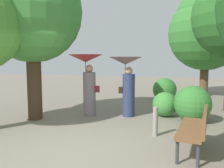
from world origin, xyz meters
TOP-DOWN VIEW (x-y plane):
  - ground_plane at (0.00, 0.00)m, footprint 40.00×40.00m
  - person_left at (-0.69, 2.80)m, footprint 1.09×1.09m
  - person_right at (0.56, 2.97)m, footprint 1.04×1.04m
  - park_bench at (2.37, 0.37)m, footprint 0.73×1.56m
  - tree_mid_left at (-2.05, 1.95)m, footprint 2.91×2.91m
  - tree_mid_right at (3.49, 7.88)m, footprint 3.51×3.51m
  - bush_path_left at (1.67, 5.92)m, footprint 1.00×1.00m
  - bush_path_right at (1.73, 3.20)m, footprint 0.77×0.77m
  - bush_behind_bench at (2.52, 2.71)m, footprint 1.05×1.05m
  - path_marker_post at (1.55, 1.20)m, footprint 0.12×0.12m

SIDE VIEW (x-z plane):
  - ground_plane at x=0.00m, z-range 0.00..0.00m
  - path_marker_post at x=1.55m, z-range 0.00..0.69m
  - bush_path_right at x=1.73m, z-range 0.00..0.77m
  - bush_path_left at x=1.67m, z-range 0.00..1.00m
  - park_bench at x=2.37m, z-range 0.10..0.93m
  - bush_behind_bench at x=2.52m, z-range 0.00..1.05m
  - person_right at x=0.56m, z-range 0.36..2.23m
  - person_left at x=-0.69m, z-range 0.37..2.31m
  - tree_mid_right at x=3.49m, z-range 0.66..5.87m
  - tree_mid_left at x=-2.05m, z-range 0.83..5.99m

